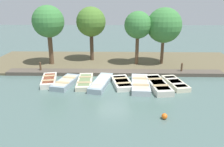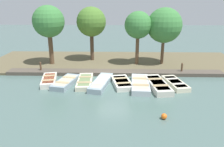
# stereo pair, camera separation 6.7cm
# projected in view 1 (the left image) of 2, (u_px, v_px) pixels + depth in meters

# --- Properties ---
(ground_plane) EXTENTS (80.00, 80.00, 0.00)m
(ground_plane) POSITION_uv_depth(u_px,v_px,m) (114.00, 81.00, 16.63)
(ground_plane) COLOR #4C6660
(shore_bank) EXTENTS (8.00, 24.00, 0.19)m
(shore_bank) POSITION_uv_depth(u_px,v_px,m) (115.00, 62.00, 21.34)
(shore_bank) COLOR brown
(shore_bank) RESTS_ON ground_plane
(dock_walkway) EXTENTS (1.14, 17.65, 0.29)m
(dock_walkway) POSITION_uv_depth(u_px,v_px,m) (114.00, 73.00, 18.04)
(dock_walkway) COLOR #51473D
(dock_walkway) RESTS_ON ground_plane
(rowboat_0) EXTENTS (2.85, 1.53, 0.40)m
(rowboat_0) POSITION_uv_depth(u_px,v_px,m) (49.00, 80.00, 16.14)
(rowboat_0) COLOR silver
(rowboat_0) RESTS_ON ground_plane
(rowboat_1) EXTENTS (3.04, 1.70, 0.38)m
(rowboat_1) POSITION_uv_depth(u_px,v_px,m) (66.00, 82.00, 15.79)
(rowboat_1) COLOR #8C9EA8
(rowboat_1) RESTS_ON ground_plane
(rowboat_2) EXTENTS (3.11, 1.21, 0.35)m
(rowboat_2) POSITION_uv_depth(u_px,v_px,m) (85.00, 82.00, 15.95)
(rowboat_2) COLOR beige
(rowboat_2) RESTS_ON ground_plane
(rowboat_3) EXTENTS (3.63, 1.66, 0.39)m
(rowboat_3) POSITION_uv_depth(u_px,v_px,m) (101.00, 83.00, 15.68)
(rowboat_3) COLOR #8C9EA8
(rowboat_3) RESTS_ON ground_plane
(rowboat_4) EXTENTS (2.83, 1.67, 0.36)m
(rowboat_4) POSITION_uv_depth(u_px,v_px,m) (122.00, 83.00, 15.72)
(rowboat_4) COLOR silver
(rowboat_4) RESTS_ON ground_plane
(rowboat_5) EXTENTS (3.55, 1.45, 0.39)m
(rowboat_5) POSITION_uv_depth(u_px,v_px,m) (140.00, 84.00, 15.44)
(rowboat_5) COLOR #B2BCC1
(rowboat_5) RESTS_ON ground_plane
(rowboat_6) EXTENTS (3.54, 1.57, 0.42)m
(rowboat_6) POSITION_uv_depth(u_px,v_px,m) (158.00, 85.00, 15.27)
(rowboat_6) COLOR beige
(rowboat_6) RESTS_ON ground_plane
(rowboat_7) EXTENTS (2.92, 1.52, 0.34)m
(rowboat_7) POSITION_uv_depth(u_px,v_px,m) (175.00, 83.00, 15.65)
(rowboat_7) COLOR beige
(rowboat_7) RESTS_ON ground_plane
(mooring_post_near) EXTENTS (0.15, 0.15, 0.99)m
(mooring_post_near) POSITION_uv_depth(u_px,v_px,m) (41.00, 68.00, 18.11)
(mooring_post_near) COLOR brown
(mooring_post_near) RESTS_ON ground_plane
(mooring_post_far) EXTENTS (0.15, 0.15, 0.99)m
(mooring_post_far) POSITION_uv_depth(u_px,v_px,m) (182.00, 69.00, 17.87)
(mooring_post_far) COLOR brown
(mooring_post_far) RESTS_ON ground_plane
(buoy) EXTENTS (0.30, 0.30, 0.30)m
(buoy) POSITION_uv_depth(u_px,v_px,m) (164.00, 116.00, 11.20)
(buoy) COLOR orange
(buoy) RESTS_ON ground_plane
(park_tree_far_left) EXTENTS (2.80, 2.80, 5.45)m
(park_tree_far_left) POSITION_uv_depth(u_px,v_px,m) (48.00, 22.00, 19.20)
(park_tree_far_left) COLOR brown
(park_tree_far_left) RESTS_ON ground_plane
(park_tree_left) EXTENTS (2.78, 2.78, 5.29)m
(park_tree_left) POSITION_uv_depth(u_px,v_px,m) (91.00, 22.00, 20.56)
(park_tree_left) COLOR #4C3828
(park_tree_left) RESTS_ON ground_plane
(park_tree_center) EXTENTS (2.40, 2.40, 4.96)m
(park_tree_center) POSITION_uv_depth(u_px,v_px,m) (138.00, 25.00, 19.20)
(park_tree_center) COLOR brown
(park_tree_center) RESTS_ON ground_plane
(park_tree_right) EXTENTS (3.10, 3.10, 5.26)m
(park_tree_right) POSITION_uv_depth(u_px,v_px,m) (164.00, 25.00, 19.38)
(park_tree_right) COLOR brown
(park_tree_right) RESTS_ON ground_plane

